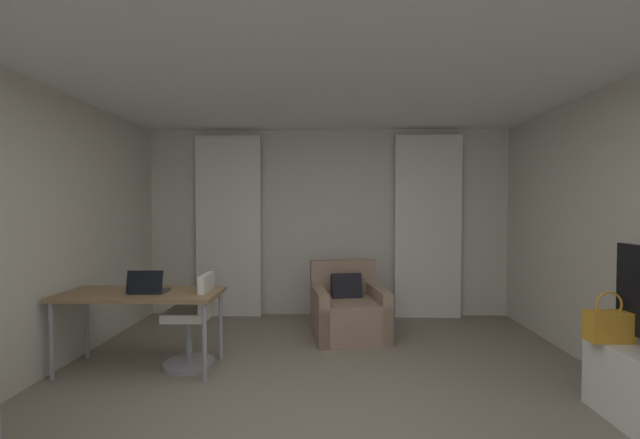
{
  "coord_description": "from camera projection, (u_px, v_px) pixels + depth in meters",
  "views": [
    {
      "loc": [
        0.03,
        -2.51,
        1.51
      ],
      "look_at": [
        -0.07,
        1.49,
        1.39
      ],
      "focal_mm": 22.06,
      "sensor_mm": 36.0,
      "label": 1
    }
  ],
  "objects": [
    {
      "name": "ground_plane",
      "position": [
        325.0,
        439.0,
        2.55
      ],
      "size": [
        12.0,
        12.0,
        0.0
      ],
      "primitive_type": "plane",
      "color": "gray"
    },
    {
      "name": "wall_window",
      "position": [
        328.0,
        223.0,
        5.54
      ],
      "size": [
        5.12,
        0.06,
        2.6
      ],
      "color": "beige",
      "rests_on": "ground"
    },
    {
      "name": "ceiling",
      "position": [
        325.0,
        30.0,
        2.48
      ],
      "size": [
        5.12,
        6.12,
        0.06
      ],
      "primitive_type": "cube",
      "color": "white",
      "rests_on": "wall_left"
    },
    {
      "name": "curtain_left_panel",
      "position": [
        229.0,
        226.0,
        5.45
      ],
      "size": [
        0.9,
        0.06,
        2.5
      ],
      "color": "silver",
      "rests_on": "ground"
    },
    {
      "name": "curtain_right_panel",
      "position": [
        428.0,
        227.0,
        5.38
      ],
      "size": [
        0.9,
        0.06,
        2.5
      ],
      "color": "silver",
      "rests_on": "ground"
    },
    {
      "name": "armchair",
      "position": [
        348.0,
        311.0,
        4.64
      ],
      "size": [
        0.94,
        0.95,
        0.85
      ],
      "color": "#997A66",
      "rests_on": "ground"
    },
    {
      "name": "desk",
      "position": [
        141.0,
        298.0,
        3.67
      ],
      "size": [
        1.45,
        0.6,
        0.72
      ],
      "color": "olive",
      "rests_on": "ground"
    },
    {
      "name": "desk_chair",
      "position": [
        193.0,
        325.0,
        3.73
      ],
      "size": [
        0.48,
        0.48,
        0.88
      ],
      "color": "gray",
      "rests_on": "ground"
    },
    {
      "name": "laptop",
      "position": [
        148.0,
        288.0,
        3.62
      ],
      "size": [
        0.33,
        0.26,
        0.22
      ],
      "color": "#2D2D33",
      "rests_on": "desk"
    },
    {
      "name": "handbag_primary",
      "position": [
        609.0,
        325.0,
        2.87
      ],
      "size": [
        0.3,
        0.14,
        0.37
      ],
      "color": "orange",
      "rests_on": "tv_console"
    }
  ]
}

